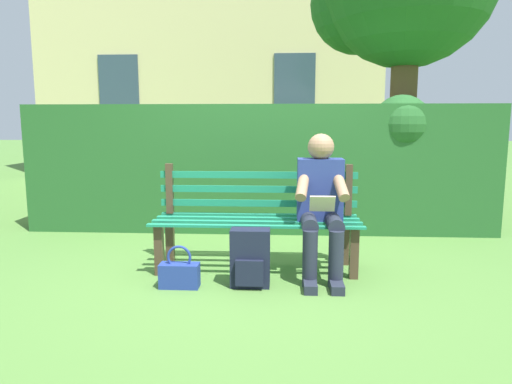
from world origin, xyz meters
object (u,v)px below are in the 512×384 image
object	(u,v)px
backpack	(250,258)
handbag	(180,274)
person_seated	(321,201)
park_bench	(257,216)

from	to	relation	value
backpack	handbag	size ratio (longest dim) A/B	1.36
person_seated	handbag	bearing A→B (deg)	18.76
backpack	park_bench	bearing A→B (deg)	-93.12
person_seated	backpack	world-z (taller)	person_seated
park_bench	person_seated	size ratio (longest dim) A/B	1.51
person_seated	backpack	size ratio (longest dim) A/B	2.59
handbag	park_bench	bearing A→B (deg)	-135.57
person_seated	backpack	distance (m)	0.76
park_bench	handbag	xyz separation A→B (m)	(0.57, 0.56, -0.34)
park_bench	backpack	bearing A→B (deg)	86.88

